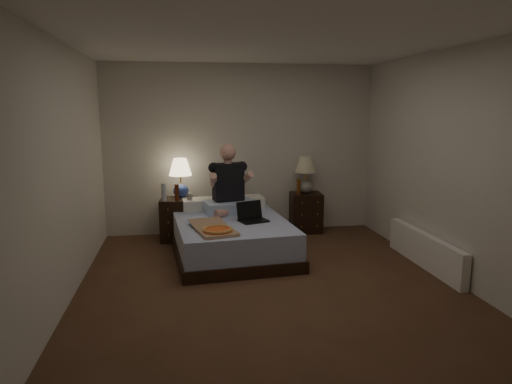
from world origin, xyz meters
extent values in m
cube|color=brown|center=(0.00, 0.00, 0.00)|extent=(4.00, 4.50, 0.00)
cube|color=white|center=(0.00, 0.00, 2.50)|extent=(4.00, 4.50, 0.00)
cube|color=silver|center=(0.00, 2.25, 1.25)|extent=(4.00, 0.00, 2.50)
cube|color=silver|center=(0.00, -2.25, 1.25)|extent=(4.00, 0.00, 2.50)
cube|color=silver|center=(-2.00, 0.00, 1.25)|extent=(0.00, 4.50, 2.50)
cube|color=silver|center=(2.00, 0.00, 1.25)|extent=(0.00, 4.50, 2.50)
cube|color=#5D74BB|center=(-0.28, 1.14, 0.23)|extent=(1.52, 1.93, 0.46)
cube|color=black|center=(-0.97, 1.90, 0.30)|extent=(0.49, 0.45, 0.60)
cube|color=black|center=(0.96, 2.05, 0.30)|extent=(0.49, 0.44, 0.59)
cylinder|color=silver|center=(-1.14, 1.75, 0.73)|extent=(0.07, 0.07, 0.25)
cylinder|color=#AAAAA5|center=(-0.79, 1.76, 0.65)|extent=(0.07, 0.07, 0.10)
cylinder|color=#4F1F0B|center=(-0.96, 1.76, 0.72)|extent=(0.06, 0.06, 0.23)
cylinder|color=#63340E|center=(0.82, 1.98, 0.71)|extent=(0.06, 0.06, 0.23)
cube|color=white|center=(1.93, 0.29, 0.20)|extent=(0.10, 1.60, 0.40)
camera|label=1|loc=(-0.90, -4.50, 1.86)|focal=32.00mm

